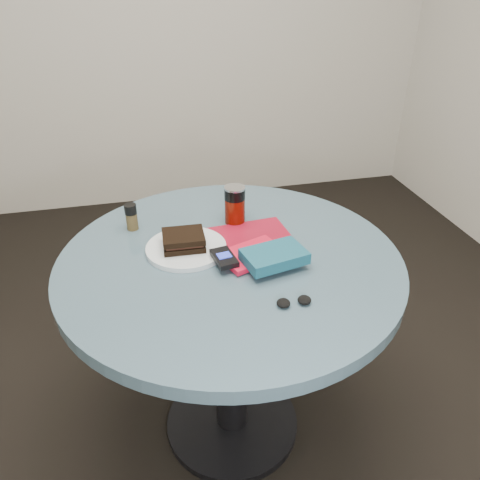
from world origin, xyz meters
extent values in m
plane|color=black|center=(0.00, 0.00, 0.00)|extent=(4.00, 4.00, 0.00)
cylinder|color=black|center=(0.00, 0.00, 0.01)|extent=(0.48, 0.48, 0.03)
cylinder|color=black|center=(0.00, 0.00, 0.37)|extent=(0.11, 0.11, 0.68)
cylinder|color=#3C5563|center=(0.00, 0.00, 0.73)|extent=(1.00, 1.00, 0.04)
cylinder|color=silver|center=(-0.12, 0.06, 0.76)|extent=(0.24, 0.24, 0.02)
cube|color=black|center=(-0.13, 0.06, 0.77)|extent=(0.12, 0.11, 0.02)
cube|color=#351C14|center=(-0.13, 0.06, 0.79)|extent=(0.11, 0.09, 0.01)
cube|color=black|center=(-0.13, 0.06, 0.80)|extent=(0.12, 0.11, 0.02)
cylinder|color=#5B1004|center=(0.06, 0.20, 0.79)|extent=(0.09, 0.09, 0.08)
cylinder|color=black|center=(0.06, 0.20, 0.85)|extent=(0.09, 0.09, 0.03)
cylinder|color=silver|center=(0.06, 0.20, 0.87)|extent=(0.09, 0.09, 0.01)
cylinder|color=#4C3D20|center=(-0.27, 0.23, 0.78)|extent=(0.04, 0.04, 0.06)
cylinder|color=black|center=(-0.27, 0.23, 0.82)|extent=(0.04, 0.04, 0.03)
cube|color=maroon|center=(0.08, 0.09, 0.75)|extent=(0.27, 0.21, 0.00)
cube|color=red|center=(0.06, -0.02, 0.76)|extent=(0.21, 0.18, 0.02)
cube|color=navy|center=(0.11, -0.08, 0.79)|extent=(0.19, 0.14, 0.03)
cube|color=black|center=(-0.03, -0.05, 0.78)|extent=(0.07, 0.10, 0.02)
cube|color=#2433B4|center=(-0.03, -0.05, 0.79)|extent=(0.04, 0.04, 0.00)
ellipsoid|color=black|center=(0.08, -0.26, 0.76)|extent=(0.03, 0.03, 0.02)
ellipsoid|color=black|center=(0.14, -0.26, 0.76)|extent=(0.03, 0.03, 0.02)
camera|label=1|loc=(-0.23, -1.12, 1.49)|focal=35.00mm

